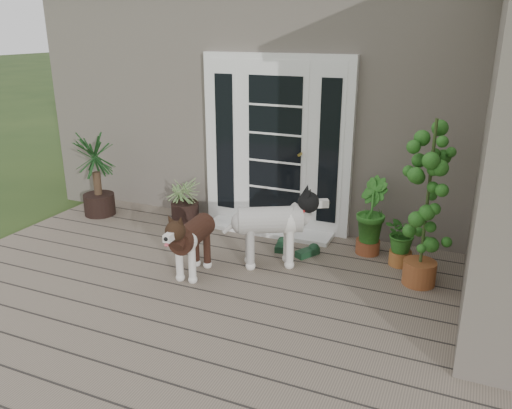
% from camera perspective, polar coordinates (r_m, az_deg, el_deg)
% --- Properties ---
extents(deck, '(6.20, 4.60, 0.12)m').
position_cam_1_polar(deck, '(4.80, -5.44, -12.34)').
color(deck, '#6B5B4C').
rests_on(deck, ground).
extents(house_main, '(7.40, 4.00, 3.10)m').
position_cam_1_polar(house_main, '(8.13, 8.98, 11.81)').
color(house_main, '#665E54').
rests_on(house_main, ground).
extents(door_unit, '(1.90, 0.14, 2.15)m').
position_cam_1_polar(door_unit, '(6.32, 2.24, 6.69)').
color(door_unit, white).
rests_on(door_unit, deck).
extents(door_step, '(1.60, 0.40, 0.05)m').
position_cam_1_polar(door_step, '(6.45, 1.48, -2.80)').
color(door_step, white).
rests_on(door_step, deck).
extents(brindle_dog, '(0.39, 0.81, 0.66)m').
position_cam_1_polar(brindle_dog, '(5.30, -7.01, -4.43)').
color(brindle_dog, '#3C2016').
rests_on(brindle_dog, deck).
extents(white_dog, '(0.98, 0.77, 0.76)m').
position_cam_1_polar(white_dog, '(5.44, 1.56, -3.11)').
color(white_dog, white).
rests_on(white_dog, deck).
extents(spider_plant, '(0.62, 0.62, 0.64)m').
position_cam_1_polar(spider_plant, '(6.81, -7.95, 0.86)').
color(spider_plant, '#778D57').
rests_on(spider_plant, deck).
extents(yucca, '(0.90, 0.90, 1.14)m').
position_cam_1_polar(yucca, '(7.20, -17.31, 3.21)').
color(yucca, black).
rests_on(yucca, deck).
extents(herb_a, '(0.56, 0.56, 0.51)m').
position_cam_1_polar(herb_a, '(5.70, 15.86, -4.13)').
color(herb_a, '#17511B').
rests_on(herb_a, deck).
extents(herb_b, '(0.57, 0.57, 0.66)m').
position_cam_1_polar(herb_b, '(5.88, 12.46, -2.34)').
color(herb_b, '#275F1B').
rests_on(herb_b, deck).
extents(herb_c, '(0.43, 0.43, 0.64)m').
position_cam_1_polar(herb_c, '(5.64, 24.24, -4.70)').
color(herb_c, '#1A5919').
rests_on(herb_c, deck).
extents(sapling, '(0.51, 0.51, 1.72)m').
position_cam_1_polar(sapling, '(5.13, 18.49, 0.21)').
color(sapling, '#1B5F21').
rests_on(sapling, deck).
extents(clog_left, '(0.19, 0.32, 0.09)m').
position_cam_1_polar(clog_left, '(5.96, 2.80, -4.54)').
color(clog_left, '#13311C').
rests_on(clog_left, deck).
extents(clog_right, '(0.29, 0.36, 0.10)m').
position_cam_1_polar(clog_right, '(5.81, 5.73, -5.23)').
color(clog_right, '#163720').
rests_on(clog_right, deck).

